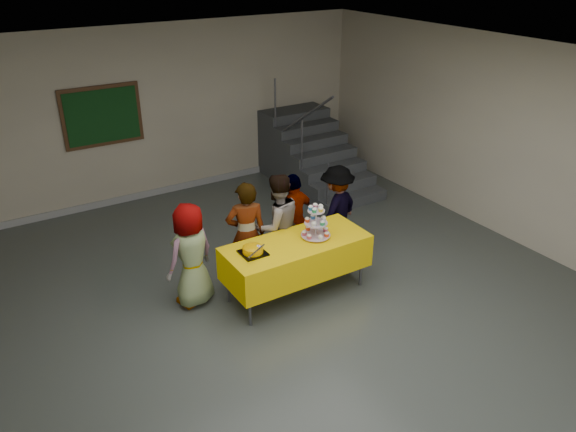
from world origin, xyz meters
name	(u,v)px	position (x,y,z in m)	size (l,w,h in m)	color
room_shell	(317,168)	(0.00, 0.02, 2.13)	(10.00, 10.04, 3.02)	#4C514C
bake_table	(296,256)	(0.35, 0.93, 0.56)	(1.88, 0.78, 0.77)	#595960
cupcake_stand	(316,224)	(0.63, 0.91, 0.95)	(0.38, 0.38, 0.44)	silver
bear_cake	(253,249)	(-0.26, 0.95, 0.83)	(0.32, 0.36, 0.12)	black
schoolchild_a	(191,255)	(-0.86, 1.45, 0.69)	(0.67, 0.44, 1.37)	slate
schoolchild_b	(246,234)	(-0.07, 1.49, 0.73)	(0.54, 0.35, 1.47)	slate
schoolchild_c	(277,226)	(0.41, 1.50, 0.74)	(0.72, 0.56, 1.47)	slate
schoolchild_d	(294,219)	(0.77, 1.65, 0.68)	(0.79, 0.33, 1.35)	slate
schoolchild_e	(336,210)	(1.46, 1.59, 0.67)	(0.87, 0.50, 1.34)	slate
staircase	(310,156)	(2.70, 4.13, 0.49)	(1.30, 2.40, 2.04)	#424447
noticeboard	(102,116)	(-0.87, 4.96, 1.60)	(1.30, 0.05, 1.00)	#472B16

